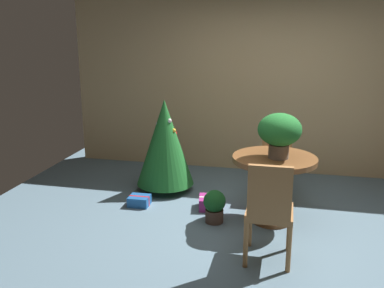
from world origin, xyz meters
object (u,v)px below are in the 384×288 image
Objects in this scene: wooden_chair_far at (276,155)px; potted_plant at (214,205)px; holiday_tree at (165,142)px; flower_vase at (280,131)px; round_dining_table at (274,174)px; gift_box_purple at (208,203)px; wooden_chair_near at (269,208)px; gift_box_blue at (139,201)px.

wooden_chair_far is 2.62× the size of potted_plant.
flower_vase is at bearing -25.71° from holiday_tree.
wooden_chair_far is at bearing 57.04° from potted_plant.
round_dining_table is at bearing 15.19° from potted_plant.
wooden_chair_far reaches higher than round_dining_table.
holiday_tree is 1.01m from gift_box_purple.
potted_plant is (0.14, -0.36, 0.13)m from gift_box_purple.
flower_vase is 0.96m from wooden_chair_far.
wooden_chair_far is (0.00, 0.79, -0.01)m from round_dining_table.
holiday_tree is (-1.43, 1.58, 0.12)m from wooden_chair_near.
potted_plant reaches higher than gift_box_blue.
gift_box_purple is 0.40m from potted_plant.
round_dining_table is 0.94× the size of wooden_chair_near.
wooden_chair_far reaches higher than potted_plant.
wooden_chair_near is 1.94m from gift_box_blue.
wooden_chair_far is 3.87× the size of gift_box_blue.
wooden_chair_far reaches higher than gift_box_purple.
potted_plant is at bearing -69.09° from gift_box_purple.
wooden_chair_near is at bearing -90.00° from wooden_chair_far.
holiday_tree is 4.85× the size of gift_box_blue.
round_dining_table is 0.91m from wooden_chair_near.
gift_box_blue is (-1.59, -0.70, -0.49)m from wooden_chair_far.
potted_plant is at bearing -122.96° from wooden_chair_far.
round_dining_table reaches higher than potted_plant.
potted_plant is (-0.62, 0.74, -0.34)m from wooden_chair_near.
holiday_tree is at bearing 133.99° from potted_plant.
flower_vase reaches higher than holiday_tree.
gift_box_blue is (-1.63, 0.13, -0.98)m from flower_vase.
holiday_tree reaches higher than round_dining_table.
holiday_tree is at bearing 154.29° from flower_vase.
round_dining_table is 0.79m from wooden_chair_far.
round_dining_table is 3.62× the size of gift_box_blue.
potted_plant is (-0.62, -0.96, -0.35)m from wooden_chair_far.
holiday_tree is (-1.43, 0.67, 0.10)m from round_dining_table.
gift_box_blue is 1.01m from potted_plant.
round_dining_table is 0.75× the size of holiday_tree.
wooden_chair_near reaches higher than gift_box_purple.
flower_vase is at bearing -45.78° from round_dining_table.
gift_box_blue is 0.82× the size of gift_box_purple.
gift_box_purple is at bearing -35.49° from holiday_tree.
flower_vase reaches higher than wooden_chair_far.
gift_box_blue is at bearing -105.95° from holiday_tree.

